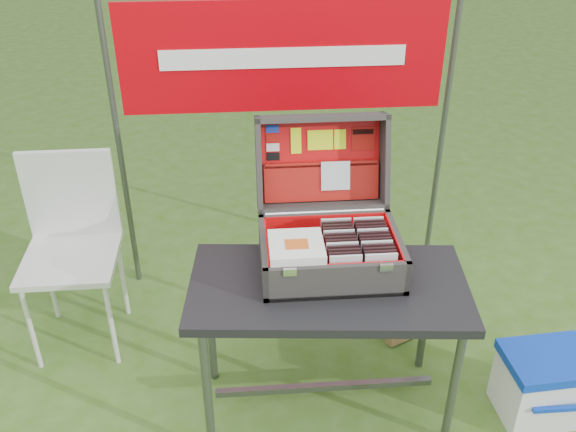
{
  "coord_description": "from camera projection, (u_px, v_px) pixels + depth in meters",
  "views": [
    {
      "loc": [
        -0.22,
        -1.97,
        2.26
      ],
      "look_at": [
        -0.06,
        0.1,
        1.0
      ],
      "focal_mm": 40.0,
      "sensor_mm": 36.0,
      "label": 1
    }
  ],
  "objects": [
    {
      "name": "cd_right_8",
      "position": [
        372.0,
        244.0,
        2.63
      ],
      "size": [
        0.13,
        0.01,
        0.14
      ],
      "primitive_type": "cube",
      "color": "silver",
      "rests_on": "suitcase_liner_floor"
    },
    {
      "name": "suitcase_lid_rim_left",
      "position": [
        259.0,
        165.0,
        2.74
      ],
      "size": [
        0.02,
        0.26,
        0.43
      ],
      "primitive_type": "cube",
      "rotation": [
        -1.86,
        0.0,
        0.0
      ],
      "color": "#433F3C",
      "rests_on": "suitcase_lid_back"
    },
    {
      "name": "chair_leg_fr",
      "position": [
        111.0,
        323.0,
        3.04
      ],
      "size": [
        0.02,
        0.02,
        0.49
      ],
      "primitive_type": "cylinder",
      "color": "silver",
      "rests_on": "ground"
    },
    {
      "name": "lid_sticker_cc_b",
      "position": [
        273.0,
        138.0,
        2.76
      ],
      "size": [
        0.06,
        0.01,
        0.03
      ],
      "primitive_type": "cube",
      "rotation": [
        -1.86,
        0.0,
        0.0
      ],
      "color": "#AD130D",
      "rests_on": "suitcase_lid_liner"
    },
    {
      "name": "suitcase_liner_wall_back",
      "position": [
        325.0,
        228.0,
        2.75
      ],
      "size": [
        0.52,
        0.01,
        0.13
      ],
      "primitive_type": "cube",
      "color": "red",
      "rests_on": "suitcase_base_bottom"
    },
    {
      "name": "cooler",
      "position": [
        543.0,
        384.0,
        2.81
      ],
      "size": [
        0.39,
        0.31,
        0.33
      ],
      "primitive_type": null,
      "rotation": [
        0.0,
        0.0,
        0.06
      ],
      "color": "white",
      "rests_on": "ground"
    },
    {
      "name": "cd_right_3",
      "position": [
        377.0,
        259.0,
        2.53
      ],
      "size": [
        0.13,
        0.01,
        0.14
      ],
      "primitive_type": "cube",
      "color": "black",
      "rests_on": "suitcase_liner_floor"
    },
    {
      "name": "table",
      "position": [
        326.0,
        349.0,
        2.74
      ],
      "size": [
        1.16,
        0.65,
        0.7
      ],
      "primitive_type": null,
      "rotation": [
        0.0,
        0.0,
        -0.09
      ],
      "color": "black",
      "rests_on": "ground"
    },
    {
      "name": "table_brace",
      "position": [
        324.0,
        387.0,
        2.86
      ],
      "size": [
        0.97,
        0.03,
        0.03
      ],
      "primitive_type": "cube",
      "color": "#59595B",
      "rests_on": "ground"
    },
    {
      "name": "cooler_lid",
      "position": [
        550.0,
        361.0,
        2.74
      ],
      "size": [
        0.39,
        0.31,
        0.04
      ],
      "primitive_type": "cube",
      "rotation": [
        0.0,
        0.0,
        0.06
      ],
      "color": "#0B36BA",
      "rests_on": "cooler_body"
    },
    {
      "name": "songbook_graphic",
      "position": [
        297.0,
        244.0,
        2.47
      ],
      "size": [
        0.09,
        0.07,
        0.0
      ],
      "primitive_type": "cube",
      "color": "#D85919",
      "rests_on": "songbook_6"
    },
    {
      "name": "banner_post_right",
      "position": [
        442.0,
        135.0,
        3.42
      ],
      "size": [
        0.03,
        0.03,
        1.7
      ],
      "primitive_type": "cylinder",
      "color": "#59595B",
      "rests_on": "ground"
    },
    {
      "name": "cd_right_11",
      "position": [
        368.0,
        235.0,
        2.68
      ],
      "size": [
        0.13,
        0.01,
        0.14
      ],
      "primitive_type": "cube",
      "color": "black",
      "rests_on": "suitcase_liner_floor"
    },
    {
      "name": "suitcase_liner_wall_right",
      "position": [
        393.0,
        249.0,
        2.62
      ],
      "size": [
        0.01,
        0.36,
        0.13
      ],
      "primitive_type": "cube",
      "color": "red",
      "rests_on": "suitcase_base_bottom"
    },
    {
      "name": "banner_text",
      "position": [
        283.0,
        58.0,
        3.11
      ],
      "size": [
        1.2,
        0.0,
        0.1
      ],
      "primitive_type": "cube",
      "color": "white",
      "rests_on": "banner"
    },
    {
      "name": "lid_sticker_cc_c",
      "position": [
        273.0,
        147.0,
        2.77
      ],
      "size": [
        0.06,
        0.01,
        0.03
      ],
      "primitive_type": "cube",
      "rotation": [
        -1.86,
        0.0,
        0.0
      ],
      "color": "white",
      "rests_on": "suitcase_lid_liner"
    },
    {
      "name": "suitcase_lid_rim_near",
      "position": [
        322.0,
        205.0,
        2.81
      ],
      "size": [
        0.57,
        0.15,
        0.07
      ],
      "primitive_type": "cube",
      "rotation": [
        -1.86,
        0.0,
        0.0
      ],
      "color": "#433F3C",
      "rests_on": "suitcase_lid_back"
    },
    {
      "name": "suitcase_base_wall_front",
      "position": [
        337.0,
        282.0,
        2.44
      ],
      "size": [
        0.57,
        0.02,
        0.15
      ],
      "primitive_type": "cube",
      "color": "#433F3C",
      "rests_on": "table_top"
    },
    {
      "name": "table_leg_fl",
      "position": [
        208.0,
        398.0,
        2.53
      ],
      "size": [
        0.04,
        0.04,
        0.66
      ],
      "primitive_type": "cylinder",
      "color": "#59595B",
      "rests_on": "ground"
    },
    {
      "name": "table_top",
      "position": [
        328.0,
        287.0,
        2.57
      ],
      "size": [
        1.16,
        0.65,
        0.04
      ],
      "primitive_type": "cube",
      "rotation": [
        0.0,
        0.0,
        -0.09
      ],
      "color": "black",
      "rests_on": "ground"
    },
    {
      "name": "songbook_4",
      "position": [
        296.0,
        246.0,
        2.48
      ],
      "size": [
        0.21,
        0.21,
        0.0
      ],
      "primitive_type": "cube",
      "color": "white",
      "rests_on": "suitcase_base_wall_front"
    },
    {
      "name": "cd_right_12",
      "position": [
        367.0,
        232.0,
        2.7
      ],
      "size": [
        0.13,
        0.01,
        0.14
      ],
      "primitive_type": "cube",
      "color": "silver",
      "rests_on": "suitcase_liner_floor"
    },
    {
      "name": "cd_left_11",
      "position": [
        336.0,
        236.0,
        2.67
      ],
      "size": [
        0.13,
        0.01,
        0.14
      ],
      "primitive_type": "cube",
      "color": "black",
      "rests_on": "suitcase_liner_floor"
    },
    {
      "name": "cd_left_12",
      "position": [
        335.0,
        233.0,
        2.69
      ],
      "size": [
        0.13,
        0.01,
        0.14
      ],
      "primitive_type": "cube",
      "color": "silver",
      "rests_on": "suitcase_liner_floor"
    },
    {
      "name": "chair_leg_fl",
      "position": [
        31.0,
        327.0,
        3.01
      ],
      "size": [
        0.02,
        0.02,
        0.49
      ],
      "primitive_type": "cylinder",
      "color": "silver",
      "rests_on": "ground"
    },
    {
      "name": "table_leg_fr",
      "position": [
        454.0,
        383.0,
        2.6
      ],
      "size": [
        0.04,
        0.04,
        0.66
      ],
      "primitive_type": "cylinder",
      "color": "#59595B",
      "rests_on": "ground"
    },
    {
      "name": "chair_leg_bl",
      "position": [
        50.0,
        280.0,
        3.33
      ],
      "size": [
        0.02,
        0.02,
        0.49
      ],
      "primitive_type": "cylinder",
      "color": "silver",
      "rests_on": "ground"
    },
    {
      "name": "table_leg_bl",
      "position": [
        210.0,
        324.0,
        2.91
      ],
      "size": [
        0.04,
        0.04,
        0.66
      ],
      "primitive_type": "cylinder",
      "color": "#59595B",
      "rests_on": "ground"
    },
    {
      "name": "suitcase_latch_left",
      "position": [
        290.0,
        272.0,
        2.39
      ],
      "size": [
        0.05,
        0.01,
        0.03
      ],
      "primitive_type": "cube",
      "color": "silver",
      "rests_on": "suitcase_base_wall_front"
    },
    {
      "name": "chair",
      "position": [
        71.0,
        262.0,
        3.06
      ],
      "size": [
        0.44,
        0.49,
        0.97
      ],
      "primitive_type": null,
      "rotation": [
        0.0,
        0.0,
        0.01
      ],
      "color": "silver",
      "rests_on": "ground"
    },
    {
      "name": "lid_card_neon_small",
      "position": [
        340.0,
        139.0,
        2.79
      ],
      "size": [
        0.05,
        0.03,
        0.08
      ],
      "primitive_type": "cube",
      "rotation": [
        -1.86,
        0.0,
        0.0
      ],
      "color": "#DBF013",
      "rests_on": "suitcase_lid_liner"
    },
    {
      "name": "lid_card_neon_tall",
      "position": [
        296.0,
        141.0,
        2.78
      ],
      "size": [
        0.05,
        0.03,
        0.11
      ],
      "primitive_type": "cube",
      "rotation": [
        -1.86,
        0.0,
        0.0
      ],
      "color": "#DBF013",
      "rests_on": "suitcase_lid_liner"
    },
    {
      "name": "cd_right_6",
      "position": [
        374.0,
        250.0,
        2.59
      ],
      "size": [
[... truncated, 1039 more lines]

